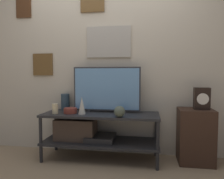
{
  "coord_description": "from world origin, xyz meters",
  "views": [
    {
      "loc": [
        0.59,
        -2.41,
        1.1
      ],
      "look_at": [
        0.15,
        0.3,
        0.91
      ],
      "focal_mm": 35.0,
      "sensor_mm": 36.0,
      "label": 1
    }
  ],
  "objects_px": {
    "vase_wide_bowl": "(70,111)",
    "mantel_clock": "(202,99)",
    "vase_tall_ceramic": "(65,102)",
    "candle_jar": "(55,109)",
    "vase_round_glass": "(119,111)",
    "vase_slim_bronze": "(82,105)",
    "television": "(107,89)"
  },
  "relations": [
    {
      "from": "mantel_clock",
      "to": "vase_round_glass",
      "type": "bearing_deg",
      "value": -164.87
    },
    {
      "from": "vase_wide_bowl",
      "to": "vase_tall_ceramic",
      "type": "xyz_separation_m",
      "value": [
        -0.16,
        0.24,
        0.08
      ]
    },
    {
      "from": "vase_slim_bronze",
      "to": "candle_jar",
      "type": "height_order",
      "value": "vase_slim_bronze"
    },
    {
      "from": "vase_wide_bowl",
      "to": "vase_round_glass",
      "type": "relative_size",
      "value": 1.29
    },
    {
      "from": "vase_slim_bronze",
      "to": "mantel_clock",
      "type": "relative_size",
      "value": 0.82
    },
    {
      "from": "vase_slim_bronze",
      "to": "vase_round_glass",
      "type": "bearing_deg",
      "value": -13.59
    },
    {
      "from": "vase_tall_ceramic",
      "to": "candle_jar",
      "type": "distance_m",
      "value": 0.31
    },
    {
      "from": "vase_tall_ceramic",
      "to": "television",
      "type": "bearing_deg",
      "value": -7.54
    },
    {
      "from": "vase_tall_ceramic",
      "to": "candle_jar",
      "type": "xyz_separation_m",
      "value": [
        -0.02,
        -0.31,
        -0.05
      ]
    },
    {
      "from": "television",
      "to": "vase_slim_bronze",
      "type": "distance_m",
      "value": 0.39
    },
    {
      "from": "vase_tall_ceramic",
      "to": "vase_slim_bronze",
      "type": "height_order",
      "value": "vase_tall_ceramic"
    },
    {
      "from": "vase_tall_ceramic",
      "to": "vase_slim_bronze",
      "type": "xyz_separation_m",
      "value": [
        0.33,
        -0.27,
        -0.0
      ]
    },
    {
      "from": "vase_slim_bronze",
      "to": "mantel_clock",
      "type": "bearing_deg",
      "value": 5.61
    },
    {
      "from": "vase_tall_ceramic",
      "to": "mantel_clock",
      "type": "distance_m",
      "value": 1.8
    },
    {
      "from": "vase_wide_bowl",
      "to": "mantel_clock",
      "type": "bearing_deg",
      "value": 4.01
    },
    {
      "from": "vase_round_glass",
      "to": "mantel_clock",
      "type": "xyz_separation_m",
      "value": [
        0.97,
        0.26,
        0.14
      ]
    },
    {
      "from": "vase_wide_bowl",
      "to": "candle_jar",
      "type": "bearing_deg",
      "value": -160.51
    },
    {
      "from": "vase_wide_bowl",
      "to": "vase_slim_bronze",
      "type": "distance_m",
      "value": 0.18
    },
    {
      "from": "vase_round_glass",
      "to": "mantel_clock",
      "type": "bearing_deg",
      "value": 15.13
    },
    {
      "from": "vase_slim_bronze",
      "to": "candle_jar",
      "type": "distance_m",
      "value": 0.35
    },
    {
      "from": "vase_wide_bowl",
      "to": "mantel_clock",
      "type": "height_order",
      "value": "mantel_clock"
    },
    {
      "from": "vase_wide_bowl",
      "to": "vase_tall_ceramic",
      "type": "bearing_deg",
      "value": 123.59
    },
    {
      "from": "vase_round_glass",
      "to": "candle_jar",
      "type": "relative_size",
      "value": 1.04
    },
    {
      "from": "vase_wide_bowl",
      "to": "vase_slim_bronze",
      "type": "bearing_deg",
      "value": -10.27
    },
    {
      "from": "candle_jar",
      "to": "mantel_clock",
      "type": "height_order",
      "value": "mantel_clock"
    },
    {
      "from": "vase_wide_bowl",
      "to": "vase_round_glass",
      "type": "bearing_deg",
      "value": -12.77
    },
    {
      "from": "vase_round_glass",
      "to": "television",
      "type": "bearing_deg",
      "value": 124.07
    },
    {
      "from": "vase_tall_ceramic",
      "to": "vase_round_glass",
      "type": "height_order",
      "value": "vase_tall_ceramic"
    },
    {
      "from": "candle_jar",
      "to": "mantel_clock",
      "type": "bearing_deg",
      "value": 5.61
    },
    {
      "from": "vase_wide_bowl",
      "to": "television",
      "type": "bearing_deg",
      "value": 20.01
    },
    {
      "from": "television",
      "to": "mantel_clock",
      "type": "distance_m",
      "value": 1.19
    },
    {
      "from": "candle_jar",
      "to": "vase_wide_bowl",
      "type": "bearing_deg",
      "value": 19.49
    }
  ]
}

